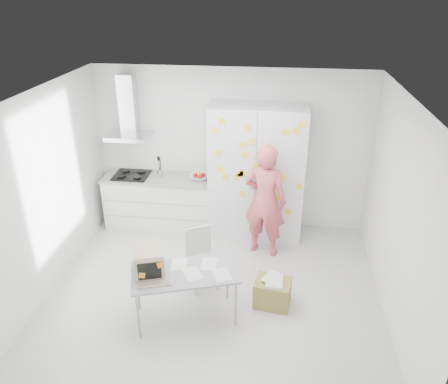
# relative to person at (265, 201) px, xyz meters

# --- Properties ---
(floor) EXTENTS (4.50, 4.00, 0.02)m
(floor) POSITION_rel_person_xyz_m (-0.62, -1.10, -0.90)
(floor) COLOR silver
(floor) RESTS_ON ground
(walls) EXTENTS (4.52, 4.01, 2.70)m
(walls) POSITION_rel_person_xyz_m (-0.62, -0.38, 0.46)
(walls) COLOR white
(walls) RESTS_ON ground
(ceiling) EXTENTS (4.50, 4.00, 0.02)m
(ceiling) POSITION_rel_person_xyz_m (-0.62, -1.10, 1.81)
(ceiling) COLOR white
(ceiling) RESTS_ON walls
(counter_run) EXTENTS (1.84, 0.63, 1.28)m
(counter_run) POSITION_rel_person_xyz_m (-1.82, 0.60, -0.42)
(counter_run) COLOR white
(counter_run) RESTS_ON ground
(range_hood) EXTENTS (0.70, 0.48, 1.01)m
(range_hood) POSITION_rel_person_xyz_m (-2.27, 0.74, 1.06)
(range_hood) COLOR silver
(range_hood) RESTS_ON walls
(tall_cabinet) EXTENTS (1.50, 0.68, 2.20)m
(tall_cabinet) POSITION_rel_person_xyz_m (-0.17, 0.57, 0.21)
(tall_cabinet) COLOR silver
(tall_cabinet) RESTS_ON ground
(person) EXTENTS (0.74, 0.58, 1.79)m
(person) POSITION_rel_person_xyz_m (0.00, 0.00, 0.00)
(person) COLOR #D0515A
(person) RESTS_ON ground
(desk) EXTENTS (1.42, 1.01, 1.02)m
(desk) POSITION_rel_person_xyz_m (-1.16, -1.68, -0.12)
(desk) COLOR gray
(desk) RESTS_ON ground
(chair) EXTENTS (0.53, 0.53, 0.87)m
(chair) POSITION_rel_person_xyz_m (-0.82, -0.93, -0.40)
(chair) COLOR beige
(chair) RESTS_ON ground
(cardboard_box) EXTENTS (0.51, 0.43, 0.40)m
(cardboard_box) POSITION_rel_person_xyz_m (0.18, -1.25, -0.70)
(cardboard_box) COLOR olive
(cardboard_box) RESTS_ON ground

